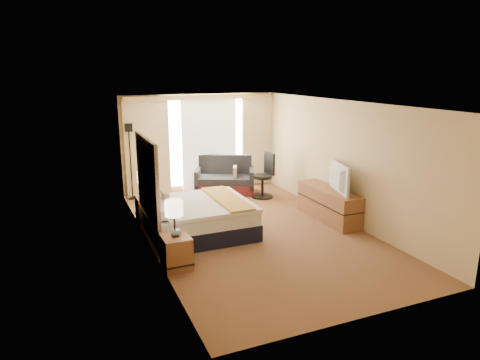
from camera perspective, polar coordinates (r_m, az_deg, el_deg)
name	(u,v)px	position (r m, az deg, el deg)	size (l,w,h in m)	color
floor	(253,230)	(8.87, 1.69, -6.74)	(4.20, 7.00, 0.02)	#5B1E1A
ceiling	(254,103)	(8.30, 1.82, 10.26)	(4.20, 7.00, 0.02)	white
wall_back	(200,143)	(11.71, -5.38, 4.99)	(4.20, 0.02, 2.60)	tan
wall_front	(368,226)	(5.62, 16.75, -5.93)	(4.20, 0.02, 2.60)	tan
wall_left	(147,179)	(7.88, -12.30, 0.13)	(0.02, 7.00, 2.60)	tan
wall_right	(341,161)	(9.53, 13.33, 2.52)	(0.02, 7.00, 2.60)	tan
headboard	(147,177)	(8.08, -12.28, 0.34)	(0.06, 1.85, 1.50)	black
nightstand_left	(176,252)	(7.27, -8.49, -9.44)	(0.45, 0.52, 0.55)	#966136
nightstand_right	(147,208)	(9.57, -12.25, -3.73)	(0.45, 0.52, 0.55)	#966136
media_dresser	(328,204)	(9.62, 11.70, -3.14)	(0.50, 1.80, 0.70)	#966136
window	(209,141)	(11.75, -4.17, 5.15)	(2.30, 0.02, 2.30)	white
curtains	(201,139)	(11.58, -5.24, 5.43)	(4.12, 0.19, 2.56)	beige
bed	(199,217)	(8.62, -5.46, -4.97)	(1.96, 1.79, 0.95)	black
loveseat	(225,181)	(11.53, -2.02, -0.08)	(1.76, 1.39, 0.97)	#5A191E
floor_lamp	(130,146)	(11.09, -14.50, 4.41)	(0.24, 0.24, 1.93)	black
desk_chair	(265,178)	(11.06, 3.30, 0.31)	(0.56, 0.56, 1.15)	black
lamp_left	(174,209)	(6.98, -8.81, -3.84)	(0.29, 0.29, 0.62)	black
lamp_right	(143,177)	(9.36, -12.76, 0.33)	(0.27, 0.27, 0.56)	black
tissue_box	(176,233)	(7.17, -8.48, -6.95)	(0.12, 0.12, 0.11)	#7C9EBF
telephone	(151,192)	(9.63, -11.78, -1.64)	(0.20, 0.15, 0.08)	black
television	(334,177)	(9.23, 12.47, 0.33)	(1.08, 0.14, 0.62)	black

